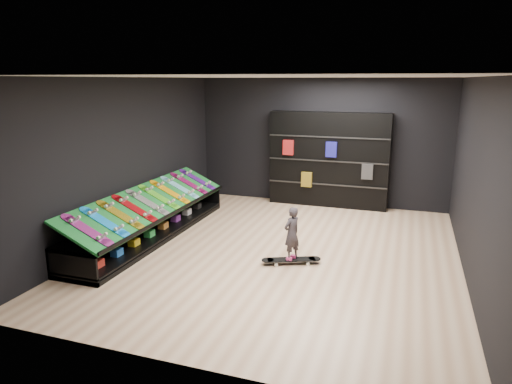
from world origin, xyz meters
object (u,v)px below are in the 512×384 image
(display_rack, at_px, (152,224))
(child, at_px, (292,244))
(back_shelving, at_px, (328,160))
(floor_skateboard, at_px, (291,261))

(display_rack, distance_m, child, 2.93)
(back_shelving, relative_size, floor_skateboard, 2.84)
(floor_skateboard, height_order, child, child)
(back_shelving, bearing_deg, child, -88.62)
(display_rack, bearing_deg, floor_skateboard, -9.15)
(display_rack, bearing_deg, back_shelving, 49.88)
(display_rack, bearing_deg, child, -9.15)
(display_rack, height_order, back_shelving, back_shelving)
(floor_skateboard, distance_m, child, 0.31)
(display_rack, relative_size, back_shelving, 1.62)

